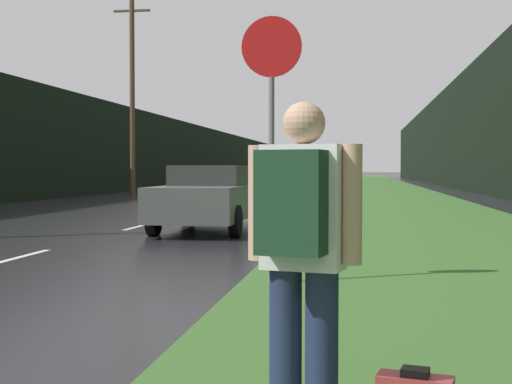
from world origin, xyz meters
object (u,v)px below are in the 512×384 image
at_px(stop_sign, 271,119).
at_px(hitchhiker_with_backpack, 301,247).
at_px(car_oncoming, 270,177).
at_px(car_passing_far, 281,184).
at_px(delivery_truck, 303,165).
at_px(car_passing_near, 210,197).

xyz_separation_m(stop_sign, hitchhiker_with_backpack, (0.77, -4.91, -1.00)).
distance_m(hitchhiker_with_backpack, car_oncoming, 54.26).
bearing_deg(car_passing_far, delivery_truck, -86.30).
distance_m(hitchhiker_with_backpack, delivery_truck, 86.89).
bearing_deg(car_passing_near, car_passing_far, -90.00).
height_order(car_passing_near, delivery_truck, delivery_truck).
bearing_deg(car_oncoming, car_passing_far, -81.88).
bearing_deg(car_passing_far, hitchhiker_with_backpack, 96.64).
height_order(stop_sign, hitchhiker_with_backpack, stop_sign).
xyz_separation_m(stop_sign, car_passing_near, (-2.33, 7.32, -1.24)).
height_order(hitchhiker_with_backpack, car_oncoming, hitchhiker_with_backpack).
distance_m(stop_sign, hitchhiker_with_backpack, 5.07).
relative_size(hitchhiker_with_backpack, car_passing_near, 0.36).
xyz_separation_m(car_oncoming, delivery_truck, (-0.00, 32.79, 1.12)).
bearing_deg(stop_sign, car_passing_near, 107.67).
distance_m(stop_sign, car_oncoming, 49.31).
distance_m(stop_sign, delivery_truck, 81.93).
distance_m(car_passing_far, car_oncoming, 27.46).
relative_size(stop_sign, delivery_truck, 0.46).
relative_size(car_passing_far, delivery_truck, 0.61).
height_order(hitchhiker_with_backpack, car_passing_far, hitchhiker_with_backpack).
distance_m(car_oncoming, delivery_truck, 32.81).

